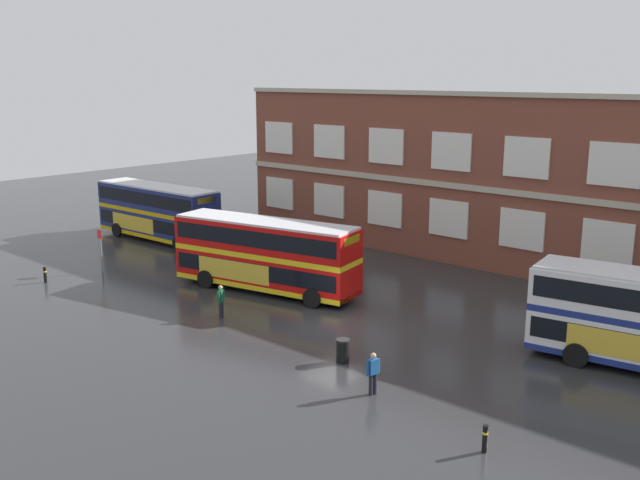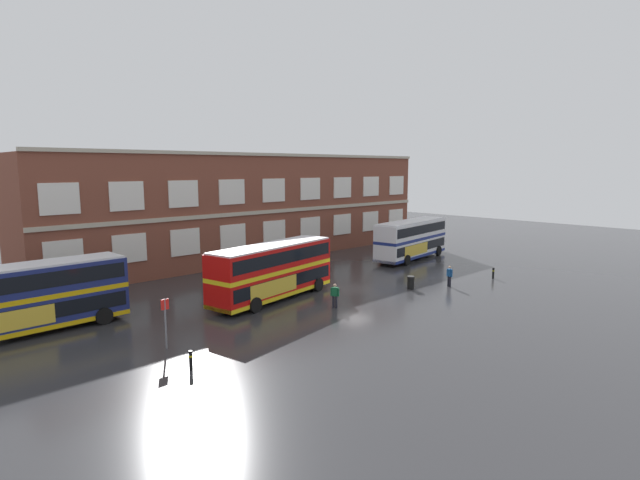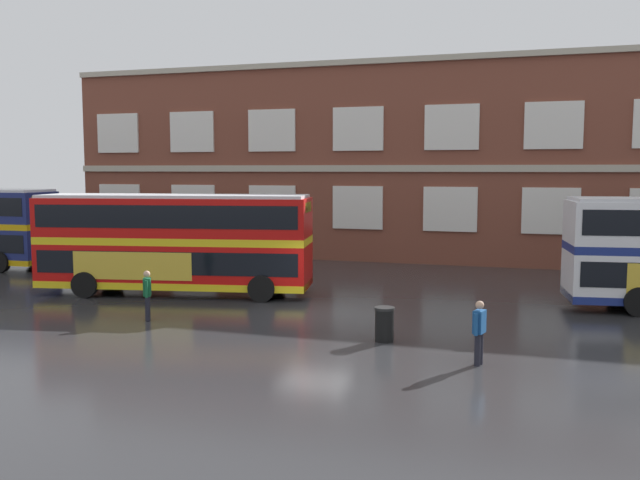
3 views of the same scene
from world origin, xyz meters
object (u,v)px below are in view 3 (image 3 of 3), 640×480
waiting_passenger (147,293)px  station_litter_bin (384,324)px  second_passenger (479,330)px  double_decker_middle (175,242)px

waiting_passenger → station_litter_bin: (8.23, -0.35, -0.41)m
waiting_passenger → station_litter_bin: waiting_passenger is taller
station_litter_bin → waiting_passenger: bearing=177.6°
second_passenger → station_litter_bin: bearing=149.6°
waiting_passenger → station_litter_bin: 8.25m
double_decker_middle → second_passenger: size_ratio=6.64×
double_decker_middle → second_passenger: bearing=-28.0°
waiting_passenger → double_decker_middle: bearing=108.8°
double_decker_middle → second_passenger: (12.74, -6.78, -1.22)m
station_litter_bin → second_passenger: bearing=-30.4°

